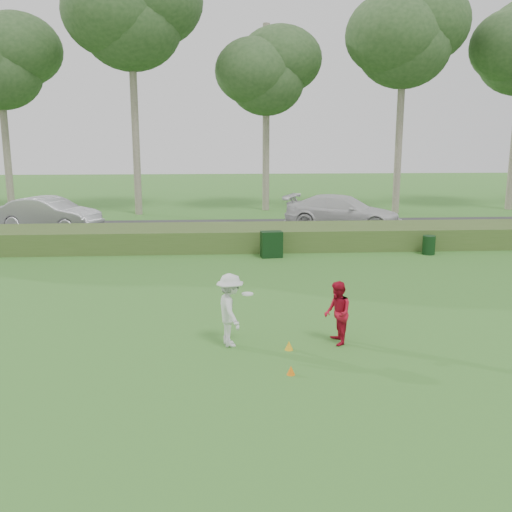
{
  "coord_description": "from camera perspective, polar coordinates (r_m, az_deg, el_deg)",
  "views": [
    {
      "loc": [
        -1.09,
        -12.42,
        4.8
      ],
      "look_at": [
        0.0,
        4.0,
        1.3
      ],
      "focal_mm": 40.0,
      "sensor_mm": 36.0,
      "label": 1
    }
  ],
  "objects": [
    {
      "name": "tree_5",
      "position": [
        37.07,
        14.59,
        20.45
      ],
      "size": [
        7.28,
        7.28,
        14.0
      ],
      "color": "gray",
      "rests_on": "ground"
    },
    {
      "name": "player_white",
      "position": [
        13.19,
        -2.59,
        -5.42
      ],
      "size": [
        0.97,
        1.21,
        1.7
      ],
      "rotation": [
        0.0,
        0.0,
        1.8
      ],
      "color": "silver",
      "rests_on": "ground"
    },
    {
      "name": "trash_bin",
      "position": [
        24.37,
        16.9,
        1.06
      ],
      "size": [
        0.62,
        0.62,
        0.78
      ],
      "primitive_type": "cylinder",
      "rotation": [
        0.0,
        0.0,
        -0.24
      ],
      "color": "black",
      "rests_on": "ground"
    },
    {
      "name": "ground",
      "position": [
        13.36,
        1.15,
        -9.06
      ],
      "size": [
        120.0,
        120.0,
        0.0
      ],
      "primitive_type": "plane",
      "color": "#307125",
      "rests_on": "ground"
    },
    {
      "name": "cone_orange",
      "position": [
        11.88,
        3.51,
        -11.34
      ],
      "size": [
        0.17,
        0.17,
        0.19
      ],
      "primitive_type": "cone",
      "color": "orange",
      "rests_on": "ground"
    },
    {
      "name": "cone_yellow",
      "position": [
        13.16,
        3.31,
        -8.91
      ],
      "size": [
        0.19,
        0.19,
        0.21
      ],
      "primitive_type": "cone",
      "color": "yellow",
      "rests_on": "ground"
    },
    {
      "name": "reed_strip",
      "position": [
        24.83,
        -1.22,
        1.92
      ],
      "size": [
        80.0,
        3.0,
        0.9
      ],
      "primitive_type": "cube",
      "color": "#3D5C24",
      "rests_on": "ground"
    },
    {
      "name": "park_road",
      "position": [
        29.82,
        -1.66,
        2.8
      ],
      "size": [
        80.0,
        6.0,
        0.06
      ],
      "primitive_type": "cube",
      "color": "#2D2D2D",
      "rests_on": "ground"
    },
    {
      "name": "car_mid",
      "position": [
        30.42,
        -19.96,
        3.95
      ],
      "size": [
        5.5,
        3.49,
        1.71
      ],
      "primitive_type": "imported",
      "rotation": [
        0.0,
        0.0,
        1.22
      ],
      "color": "#BBBBBF",
      "rests_on": "park_road"
    },
    {
      "name": "utility_cabinet",
      "position": [
        22.77,
        1.56,
        1.18
      ],
      "size": [
        0.89,
        0.61,
        1.04
      ],
      "primitive_type": "cube",
      "rotation": [
        0.0,
        0.0,
        0.11
      ],
      "color": "black",
      "rests_on": "ground"
    },
    {
      "name": "tree_4",
      "position": [
        37.24,
        1.03,
        17.86
      ],
      "size": [
        6.24,
        6.24,
        11.5
      ],
      "color": "gray",
      "rests_on": "ground"
    },
    {
      "name": "car_right",
      "position": [
        29.65,
        8.68,
        4.36
      ],
      "size": [
        6.4,
        4.67,
        1.72
      ],
      "primitive_type": "imported",
      "rotation": [
        0.0,
        0.0,
        1.14
      ],
      "color": "silver",
      "rests_on": "park_road"
    },
    {
      "name": "player_red",
      "position": [
        13.43,
        8.14,
        -5.68
      ],
      "size": [
        0.59,
        0.75,
        1.49
      ],
      "primitive_type": "imported",
      "rotation": [
        0.0,
        0.0,
        -1.53
      ],
      "color": "#B10F26",
      "rests_on": "ground"
    },
    {
      "name": "tree_3",
      "position": [
        36.4,
        -12.44,
        22.51
      ],
      "size": [
        7.8,
        7.8,
        15.5
      ],
      "color": "gray",
      "rests_on": "ground"
    }
  ]
}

